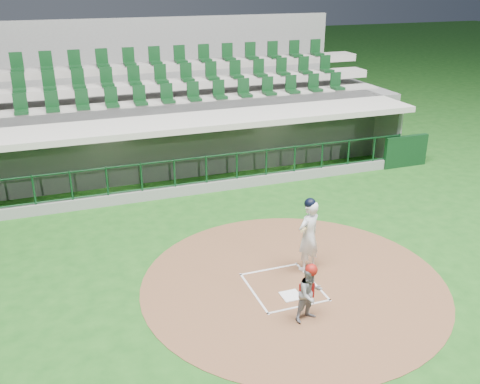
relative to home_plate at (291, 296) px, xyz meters
The scene contains 8 objects.
ground 0.70m from the home_plate, 90.00° to the left, with size 120.00×120.00×0.00m, color #194D16.
dirt_circle 0.58m from the home_plate, 59.04° to the left, with size 7.20×7.20×0.01m, color brown.
home_plate is the anchor object (origin of this frame).
batter_box_chalk 0.40m from the home_plate, 90.00° to the left, with size 1.55×1.80×0.01m.
dugout_structure 8.58m from the home_plate, 89.17° to the left, with size 16.40×3.70×3.00m.
seating_deck 11.69m from the home_plate, 90.00° to the left, with size 17.00×6.72×5.15m.
batter 1.62m from the home_plate, 47.75° to the left, with size 0.93×0.97×1.90m.
catcher 1.11m from the home_plate, 90.88° to the right, with size 0.69×0.59×1.32m.
Camera 1 is at (-4.60, -10.01, 6.78)m, focal length 40.00 mm.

